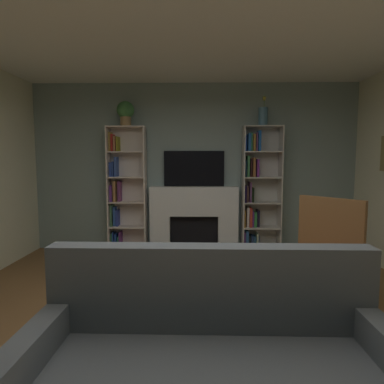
# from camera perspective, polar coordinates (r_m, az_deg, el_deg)

# --- Properties ---
(ground_plane) EXTENTS (6.90, 6.90, 0.00)m
(ground_plane) POSITION_cam_1_polar(r_m,az_deg,el_deg) (3.04, -0.48, -24.33)
(ground_plane) COLOR brown
(wall_back_accent) EXTENTS (5.40, 0.06, 2.74)m
(wall_back_accent) POSITION_cam_1_polar(r_m,az_deg,el_deg) (5.53, 0.37, 4.19)
(wall_back_accent) COLOR gray
(wall_back_accent) RESTS_ON ground_plane
(fireplace) EXTENTS (1.54, 0.50, 1.07)m
(fireplace) POSITION_cam_1_polar(r_m,az_deg,el_deg) (5.48, 0.34, -4.39)
(fireplace) COLOR white
(fireplace) RESTS_ON ground_plane
(tv) EXTENTS (0.99, 0.06, 0.58)m
(tv) POSITION_cam_1_polar(r_m,az_deg,el_deg) (5.47, 0.36, 4.04)
(tv) COLOR black
(tv) RESTS_ON fireplace
(bookshelf_left) EXTENTS (0.61, 0.27, 2.04)m
(bookshelf_left) POSITION_cam_1_polar(r_m,az_deg,el_deg) (5.57, -11.66, 0.25)
(bookshelf_left) COLOR silver
(bookshelf_left) RESTS_ON ground_plane
(bookshelf_right) EXTENTS (0.61, 0.31, 2.04)m
(bookshelf_right) POSITION_cam_1_polar(r_m,az_deg,el_deg) (5.49, 10.99, 0.02)
(bookshelf_right) COLOR beige
(bookshelf_right) RESTS_ON ground_plane
(potted_plant) EXTENTS (0.27, 0.27, 0.39)m
(potted_plant) POSITION_cam_1_polar(r_m,az_deg,el_deg) (5.53, -11.34, 13.33)
(potted_plant) COLOR #9C7B4F
(potted_plant) RESTS_ON bookshelf_left
(vase_with_flowers) EXTENTS (0.15, 0.15, 0.46)m
(vase_with_flowers) POSITION_cam_1_polar(r_m,az_deg,el_deg) (5.49, 12.10, 12.62)
(vase_with_flowers) COLOR teal
(vase_with_flowers) RESTS_ON bookshelf_right
(couch) EXTENTS (2.05, 0.93, 0.98)m
(couch) POSITION_cam_1_polar(r_m,az_deg,el_deg) (2.11, 3.28, -29.47)
(couch) COLOR #505659
(couch) RESTS_ON ground_plane
(armchair) EXTENTS (0.95, 0.95, 1.12)m
(armchair) POSITION_cam_1_polar(r_m,az_deg,el_deg) (3.64, 21.10, -10.34)
(armchair) COLOR brown
(armchair) RESTS_ON ground_plane
(coffee_table) EXTENTS (0.96, 0.52, 0.39)m
(coffee_table) POSITION_cam_1_polar(r_m,az_deg,el_deg) (2.73, 2.67, -19.83)
(coffee_table) COLOR olive
(coffee_table) RESTS_ON ground_plane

